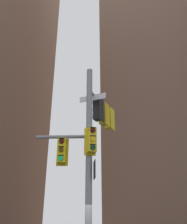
% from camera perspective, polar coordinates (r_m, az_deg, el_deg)
% --- Properties ---
extents(building_mid_block, '(13.86, 13.86, 54.48)m').
position_cam_1_polar(building_mid_block, '(43.00, 13.31, 12.45)').
color(building_mid_block, brown).
rests_on(building_mid_block, ground).
extents(signal_pole_assembly, '(2.81, 3.00, 8.44)m').
position_cam_1_polar(signal_pole_assembly, '(10.63, -0.49, -6.63)').
color(signal_pole_assembly, gray).
rests_on(signal_pole_assembly, ground).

